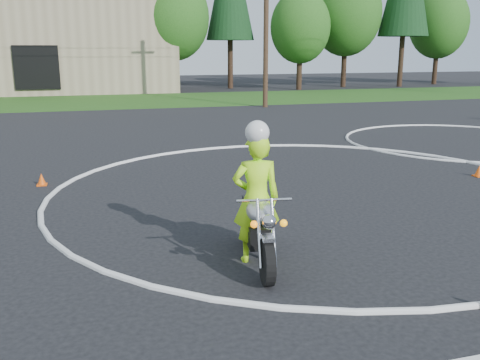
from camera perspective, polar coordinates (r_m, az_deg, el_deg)
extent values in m
plane|color=black|center=(10.15, 14.31, -5.37)|extent=(120.00, 120.00, 0.00)
cube|color=#1E4714|center=(35.71, -8.18, 8.46)|extent=(120.00, 10.00, 0.02)
torus|color=silver|center=(12.70, 7.52, -1.14)|extent=(12.12, 12.12, 0.12)
torus|color=silver|center=(21.03, 22.27, 3.89)|extent=(8.10, 8.10, 0.10)
cylinder|color=black|center=(7.62, 2.91, -8.71)|extent=(0.24, 0.70, 0.69)
cylinder|color=black|center=(9.10, 1.09, -4.88)|extent=(0.24, 0.70, 0.69)
cube|color=black|center=(8.37, 1.86, -5.76)|extent=(0.41, 0.67, 0.34)
ellipsoid|color=#B9B9BE|center=(8.01, 2.15, -3.37)|extent=(0.52, 0.79, 0.32)
cube|color=black|center=(8.57, 1.51, -2.55)|extent=(0.40, 0.72, 0.11)
cylinder|color=silver|center=(7.54, 2.05, -5.68)|extent=(0.11, 0.41, 0.92)
cylinder|color=silver|center=(7.58, 3.59, -5.61)|extent=(0.11, 0.41, 0.92)
cube|color=white|center=(7.46, 2.98, -6.18)|extent=(0.20, 0.27, 0.06)
cylinder|color=silver|center=(7.61, 2.60, -2.15)|extent=(0.80, 0.16, 0.04)
sphere|color=#BCBBC2|center=(7.29, 3.13, -4.48)|extent=(0.21, 0.21, 0.21)
sphere|color=orange|center=(7.29, 1.50, -4.75)|extent=(0.10, 0.10, 0.10)
sphere|color=orange|center=(7.36, 4.68, -4.61)|extent=(0.10, 0.10, 0.10)
cylinder|color=silver|center=(8.86, 2.54, -5.42)|extent=(0.23, 0.92, 0.09)
imported|color=#B2FF1A|center=(8.23, 1.74, -2.03)|extent=(0.80, 0.59, 2.03)
sphere|color=silver|center=(7.96, 1.86, 5.09)|extent=(0.36, 0.36, 0.36)
cone|color=#E6510C|center=(15.33, 24.13, 0.89)|extent=(0.22, 0.22, 0.30)
cube|color=#E6510C|center=(15.36, 24.08, 0.40)|extent=(0.24, 0.24, 0.03)
cone|color=#E6510C|center=(13.97, -20.41, 0.07)|extent=(0.22, 0.22, 0.30)
cube|color=#E6510C|center=(14.00, -20.36, -0.47)|extent=(0.24, 0.24, 0.03)
cube|color=black|center=(40.25, -20.88, 11.14)|extent=(3.00, 0.16, 3.00)
cylinder|color=#382619|center=(42.82, -6.92, 11.53)|extent=(0.44, 0.44, 3.24)
ellipsoid|color=#1E5116|center=(42.85, -7.08, 16.82)|extent=(5.40, 5.40, 6.48)
cylinder|color=#382619|center=(45.83, -1.04, 12.22)|extent=(0.44, 0.44, 3.96)
cylinder|color=#382619|center=(44.61, 6.34, 11.40)|extent=(0.44, 0.44, 2.88)
ellipsoid|color=#1E5116|center=(44.61, 6.46, 15.92)|extent=(4.80, 4.80, 5.76)
cylinder|color=#382619|center=(48.51, 11.02, 11.85)|extent=(0.44, 0.44, 3.60)
ellipsoid|color=#1E5116|center=(48.57, 11.26, 17.04)|extent=(6.00, 6.00, 7.20)
cylinder|color=#382619|center=(50.11, 16.78, 11.99)|extent=(0.44, 0.44, 4.32)
cylinder|color=#382619|center=(54.59, 20.10, 11.28)|extent=(0.44, 0.44, 3.24)
ellipsoid|color=#1E5116|center=(54.62, 20.45, 15.42)|extent=(5.40, 5.40, 6.48)
cylinder|color=#382619|center=(43.36, -12.46, 11.10)|extent=(0.44, 0.44, 2.88)
ellipsoid|color=#1E5116|center=(43.35, -12.70, 15.75)|extent=(4.80, 4.80, 5.76)
cylinder|color=#473321|center=(30.92, 2.81, 17.03)|extent=(0.28, 0.28, 10.00)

